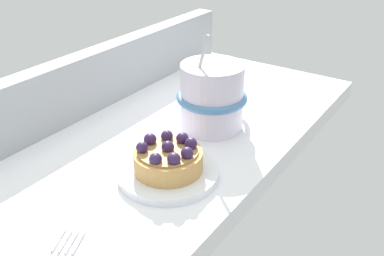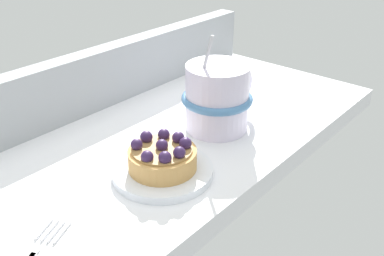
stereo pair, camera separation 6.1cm
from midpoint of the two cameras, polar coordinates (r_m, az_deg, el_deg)
The scene contains 5 objects.
ground_plane at distance 63.73cm, azimuth -3.96°, elevation -3.87°, with size 85.38×34.75×3.08cm, color white.
window_rail_back at distance 71.56cm, azimuth -13.22°, elevation 4.93°, with size 83.67×3.39×9.74cm, color #9EA3A8.
dessert_plate at distance 56.86cm, azimuth -0.72°, elevation -5.71°, with size 12.99×12.99×1.08cm.
raspberry_tart at distance 55.63cm, azimuth -0.71°, elevation -3.78°, with size 8.77×8.77×4.20cm.
coffee_mug at distance 66.37cm, azimuth 6.00°, elevation 3.89°, with size 14.41×10.74×15.07cm.
Camera 2 is at (-36.27, -40.80, 32.16)cm, focal length 41.24 mm.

